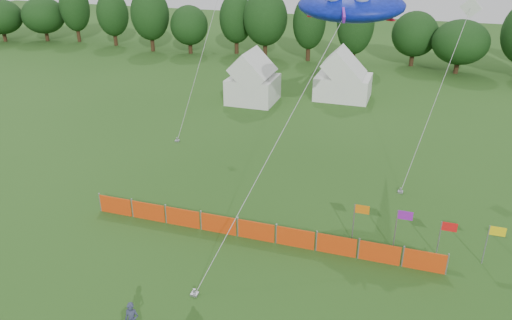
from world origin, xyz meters
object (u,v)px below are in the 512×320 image
(tent_left, at_px, (253,81))
(spectator_a, at_px, (132,320))
(tent_right, at_px, (343,80))
(barrier_fence, at_px, (256,231))
(stingray_kite, at_px, (352,5))

(tent_left, distance_m, spectator_a, 28.96)
(tent_left, bearing_deg, tent_right, 24.81)
(barrier_fence, bearing_deg, tent_left, 108.84)
(barrier_fence, height_order, stingray_kite, stingray_kite)
(stingray_kite, bearing_deg, tent_right, 98.58)
(barrier_fence, bearing_deg, stingray_kite, 73.29)
(tent_left, height_order, stingray_kite, stingray_kite)
(tent_left, bearing_deg, barrier_fence, -71.16)
(barrier_fence, relative_size, spectator_a, 11.75)
(tent_left, xyz_separation_m, stingray_kite, (9.82, -11.98, 8.45))
(tent_right, distance_m, spectator_a, 32.14)
(tent_left, xyz_separation_m, spectator_a, (4.75, -28.54, -1.09))
(spectator_a, bearing_deg, stingray_kite, 63.39)
(tent_left, relative_size, stingray_kite, 0.19)
(tent_right, relative_size, stingray_kite, 0.23)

